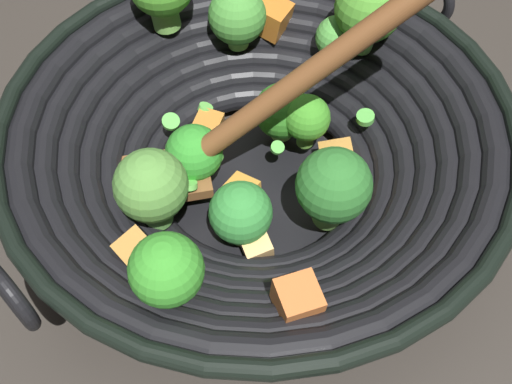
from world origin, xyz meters
The scene contains 2 objects.
ground_plane centered at (0.00, 0.00, 0.00)m, with size 4.00×4.00×0.00m, color #332D28.
wok centered at (0.00, 0.00, 0.06)m, with size 0.41×0.45×0.21m.
Camera 1 is at (0.27, -0.20, 0.45)m, focal length 44.61 mm.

